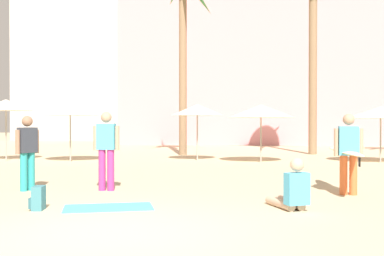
{
  "coord_description": "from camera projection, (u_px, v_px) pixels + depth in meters",
  "views": [
    {
      "loc": [
        1.78,
        -6.42,
        1.54
      ],
      "look_at": [
        0.77,
        4.04,
        1.41
      ],
      "focal_mm": 44.56,
      "sensor_mm": 36.0,
      "label": 1
    }
  ],
  "objects": [
    {
      "name": "ground",
      "position": [
        109.0,
        233.0,
        6.58
      ],
      "size": [
        120.0,
        120.0,
        0.0
      ],
      "primitive_type": "plane",
      "color": "#C6B28C"
    },
    {
      "name": "hotel_pink",
      "position": [
        257.0,
        47.0,
        36.18
      ],
      "size": [
        19.03,
        10.19,
        14.54
      ],
      "primitive_type": "cube",
      "color": "pink",
      "rests_on": "ground"
    },
    {
      "name": "hotel_tower_gray",
      "position": [
        121.0,
        17.0,
        44.12
      ],
      "size": [
        16.59,
        9.98,
        22.61
      ],
      "primitive_type": "cube",
      "color": "#BCB7AD",
      "rests_on": "ground"
    },
    {
      "name": "cafe_umbrella_0",
      "position": [
        261.0,
        111.0,
        18.17
      ],
      "size": [
        2.59,
        2.59,
        2.21
      ],
      "color": "gray",
      "rests_on": "ground"
    },
    {
      "name": "cafe_umbrella_2",
      "position": [
        197.0,
        110.0,
        19.08
      ],
      "size": [
        2.1,
        2.1,
        2.25
      ],
      "color": "gray",
      "rests_on": "ground"
    },
    {
      "name": "cafe_umbrella_3",
      "position": [
        70.0,
        109.0,
        18.57
      ],
      "size": [
        2.53,
        2.53,
        2.31
      ],
      "color": "gray",
      "rests_on": "ground"
    },
    {
      "name": "cafe_umbrella_4",
      "position": [
        381.0,
        112.0,
        18.08
      ],
      "size": [
        2.71,
        2.71,
        2.15
      ],
      "color": "gray",
      "rests_on": "ground"
    },
    {
      "name": "cafe_umbrella_5",
      "position": [
        6.0,
        105.0,
        18.97
      ],
      "size": [
        2.07,
        2.07,
        2.45
      ],
      "color": "gray",
      "rests_on": "ground"
    },
    {
      "name": "beach_towel",
      "position": [
        108.0,
        207.0,
        8.54
      ],
      "size": [
        1.74,
        1.24,
        0.01
      ],
      "primitive_type": "cube",
      "rotation": [
        0.0,
        0.0,
        0.28
      ],
      "color": "#4CC6D6",
      "rests_on": "ground"
    },
    {
      "name": "backpack",
      "position": [
        38.0,
        199.0,
        8.33
      ],
      "size": [
        0.27,
        0.32,
        0.42
      ],
      "rotation": [
        0.0,
        0.0,
        3.27
      ],
      "color": "teal",
      "rests_on": "ground"
    },
    {
      "name": "person_near_right",
      "position": [
        347.0,
        151.0,
        10.17
      ],
      "size": [
        0.6,
        2.92,
        1.72
      ],
      "rotation": [
        0.0,
        0.0,
        1.53
      ],
      "color": "orange",
      "rests_on": "ground"
    },
    {
      "name": "person_far_right",
      "position": [
        106.0,
        147.0,
        10.68
      ],
      "size": [
        0.6,
        0.25,
        1.77
      ],
      "rotation": [
        0.0,
        0.0,
        4.68
      ],
      "color": "#B7337F",
      "rests_on": "ground"
    },
    {
      "name": "person_near_left",
      "position": [
        292.0,
        192.0,
        8.35
      ],
      "size": [
        0.73,
        1.03,
        0.93
      ],
      "rotation": [
        0.0,
        0.0,
        1.98
      ],
      "color": "#D1A889",
      "rests_on": "ground"
    },
    {
      "name": "person_mid_left",
      "position": [
        27.0,
        150.0,
        10.67
      ],
      "size": [
        0.38,
        0.57,
        1.68
      ],
      "rotation": [
        0.0,
        0.0,
        2.64
      ],
      "color": "teal",
      "rests_on": "ground"
    }
  ]
}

